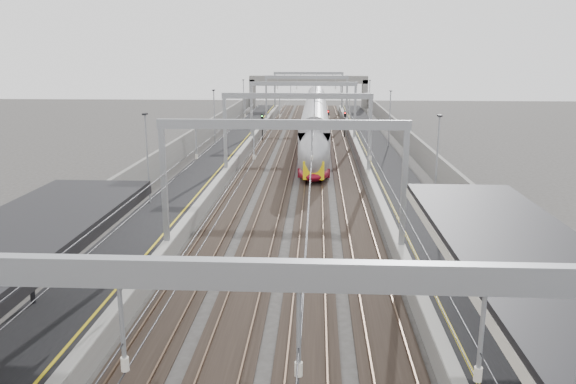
# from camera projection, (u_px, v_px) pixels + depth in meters

# --- Properties ---
(platform_left) EXTENTS (4.00, 120.00, 1.00)m
(platform_left) POSITION_uv_depth(u_px,v_px,m) (213.00, 167.00, 52.93)
(platform_left) COLOR black
(platform_left) RESTS_ON ground
(platform_right) EXTENTS (4.00, 120.00, 1.00)m
(platform_right) POSITION_uv_depth(u_px,v_px,m) (384.00, 168.00, 52.11)
(platform_right) COLOR black
(platform_right) RESTS_ON ground
(tracks) EXTENTS (11.40, 140.00, 0.20)m
(tracks) POSITION_uv_depth(u_px,v_px,m) (298.00, 172.00, 52.63)
(tracks) COLOR black
(tracks) RESTS_ON ground
(overhead_line) EXTENTS (13.00, 140.00, 6.60)m
(overhead_line) POSITION_uv_depth(u_px,v_px,m) (300.00, 101.00, 57.58)
(overhead_line) COLOR gray
(overhead_line) RESTS_ON platform_left
(overbridge) EXTENTS (22.00, 2.20, 6.90)m
(overbridge) POSITION_uv_depth(u_px,v_px,m) (308.00, 84.00, 104.69)
(overbridge) COLOR slate
(overbridge) RESTS_ON ground
(wall_left) EXTENTS (0.30, 120.00, 3.20)m
(wall_left) POSITION_uv_depth(u_px,v_px,m) (179.00, 155.00, 52.83)
(wall_left) COLOR slate
(wall_left) RESTS_ON ground
(wall_right) EXTENTS (0.30, 120.00, 3.20)m
(wall_right) POSITION_uv_depth(u_px,v_px,m) (419.00, 157.00, 51.69)
(wall_right) COLOR slate
(wall_right) RESTS_ON ground
(train) EXTENTS (2.84, 51.68, 4.48)m
(train) POSITION_uv_depth(u_px,v_px,m) (315.00, 125.00, 69.98)
(train) COLOR maroon
(train) RESTS_ON ground
(signal_green) EXTENTS (0.32, 0.32, 3.48)m
(signal_green) POSITION_uv_depth(u_px,v_px,m) (262.00, 123.00, 70.81)
(signal_green) COLOR black
(signal_green) RESTS_ON ground
(signal_red_near) EXTENTS (0.32, 0.32, 3.48)m
(signal_red_near) POSITION_uv_depth(u_px,v_px,m) (328.00, 118.00, 76.39)
(signal_red_near) COLOR black
(signal_red_near) RESTS_ON ground
(signal_red_far) EXTENTS (0.32, 0.32, 3.48)m
(signal_red_far) POSITION_uv_depth(u_px,v_px,m) (345.00, 119.00, 74.16)
(signal_red_far) COLOR black
(signal_red_far) RESTS_ON ground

